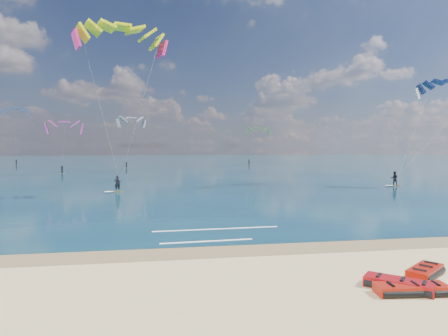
# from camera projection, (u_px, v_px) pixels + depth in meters

# --- Properties ---
(ground) EXTENTS (320.00, 320.00, 0.00)m
(ground) POSITION_uv_depth(u_px,v_px,m) (189.00, 183.00, 56.52)
(ground) COLOR tan
(ground) RESTS_ON ground
(wet_sand_strip) EXTENTS (320.00, 2.40, 0.01)m
(wet_sand_strip) POSITION_uv_depth(u_px,v_px,m) (245.00, 250.00, 20.07)
(wet_sand_strip) COLOR olive
(wet_sand_strip) RESTS_ON ground
(sea) EXTENTS (320.00, 200.00, 0.04)m
(sea) POSITION_uv_depth(u_px,v_px,m) (173.00, 163.00, 119.57)
(sea) COLOR #0B293D
(sea) RESTS_ON ground
(packed_kite_left) EXTENTS (2.84, 1.44, 0.42)m
(packed_kite_left) POSITION_uv_depth(u_px,v_px,m) (411.00, 294.00, 14.13)
(packed_kite_left) COLOR #AA1709
(packed_kite_left) RESTS_ON ground
(packed_kite_mid) EXTENTS (2.75, 2.67, 0.45)m
(packed_kite_mid) POSITION_uv_depth(u_px,v_px,m) (399.00, 289.00, 14.60)
(packed_kite_mid) COLOR #9C0A0D
(packed_kite_mid) RESTS_ON ground
(packed_kite_right) EXTENTS (2.55, 2.32, 0.44)m
(packed_kite_right) POSITION_uv_depth(u_px,v_px,m) (425.00, 276.00, 16.07)
(packed_kite_right) COLOR #A01306
(packed_kite_right) RESTS_ON ground
(kitesurfer_main) EXTENTS (8.97, 8.44, 18.60)m
(kitesurfer_main) POSITION_uv_depth(u_px,v_px,m) (119.00, 103.00, 41.50)
(kitesurfer_main) COLOR gold
(kitesurfer_main) RESTS_ON sea
(kitesurfer_far) EXTENTS (12.48, 5.47, 14.95)m
(kitesurfer_far) POSITION_uv_depth(u_px,v_px,m) (424.00, 123.00, 50.60)
(kitesurfer_far) COLOR #B8961B
(kitesurfer_far) RESTS_ON sea
(shoreline_foam) EXTENTS (7.96, 3.62, 0.01)m
(shoreline_foam) POSITION_uv_depth(u_px,v_px,m) (213.00, 233.00, 23.71)
(shoreline_foam) COLOR white
(shoreline_foam) RESTS_ON ground
(distant_kites) EXTENTS (68.67, 39.25, 14.86)m
(distant_kites) POSITION_uv_depth(u_px,v_px,m) (110.00, 143.00, 93.68)
(distant_kites) COLOR #BB379F
(distant_kites) RESTS_ON ground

